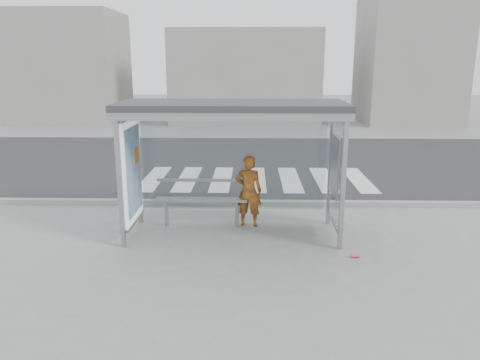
% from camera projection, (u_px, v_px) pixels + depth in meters
% --- Properties ---
extents(ground, '(80.00, 80.00, 0.00)m').
position_uv_depth(ground, '(233.00, 234.00, 9.33)').
color(ground, slate).
rests_on(ground, ground).
extents(road, '(30.00, 10.00, 0.01)m').
position_uv_depth(road, '(241.00, 161.00, 16.11)').
color(road, '#242427').
rests_on(road, ground).
extents(curb, '(30.00, 0.18, 0.12)m').
position_uv_depth(curb, '(236.00, 203.00, 11.21)').
color(curb, gray).
rests_on(curb, ground).
extents(crosswalk, '(6.55, 3.00, 0.00)m').
position_uv_depth(crosswalk, '(256.00, 179.00, 13.68)').
color(crosswalk, silver).
rests_on(crosswalk, ground).
extents(bus_shelter, '(4.25, 1.65, 2.62)m').
position_uv_depth(bus_shelter, '(213.00, 135.00, 8.91)').
color(bus_shelter, gray).
rests_on(bus_shelter, ground).
extents(building_left, '(6.00, 5.00, 6.00)m').
position_uv_depth(building_left, '(68.00, 68.00, 26.27)').
color(building_left, gray).
rests_on(building_left, ground).
extents(building_center, '(8.00, 5.00, 5.00)m').
position_uv_depth(building_center, '(245.00, 77.00, 26.15)').
color(building_center, gray).
rests_on(building_center, ground).
extents(building_right, '(5.00, 5.00, 7.00)m').
position_uv_depth(building_right, '(409.00, 58.00, 25.69)').
color(building_right, gray).
rests_on(building_right, ground).
extents(person, '(0.59, 0.43, 1.50)m').
position_uv_depth(person, '(249.00, 191.00, 9.66)').
color(person, orange).
rests_on(person, ground).
extents(bench, '(1.89, 0.33, 0.98)m').
position_uv_depth(bench, '(202.00, 199.00, 9.69)').
color(bench, gray).
rests_on(bench, ground).
extents(soda_can, '(0.14, 0.08, 0.08)m').
position_uv_depth(soda_can, '(355.00, 256.00, 8.22)').
color(soda_can, '#EE4686').
rests_on(soda_can, ground).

